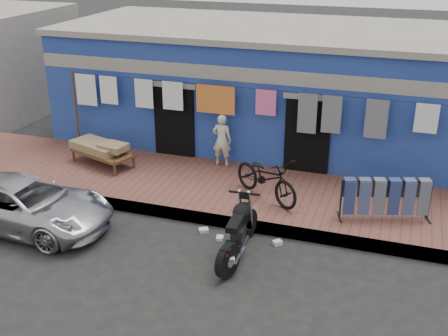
% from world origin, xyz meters
% --- Properties ---
extents(ground, '(80.00, 80.00, 0.00)m').
position_xyz_m(ground, '(0.00, 0.00, 0.00)').
color(ground, black).
rests_on(ground, ground).
extents(sidewalk, '(28.00, 3.00, 0.25)m').
position_xyz_m(sidewalk, '(0.00, 3.00, 0.12)').
color(sidewalk, brown).
rests_on(sidewalk, ground).
extents(curb, '(28.00, 0.10, 0.25)m').
position_xyz_m(curb, '(0.00, 1.55, 0.12)').
color(curb, gray).
rests_on(curb, ground).
extents(building, '(12.20, 5.20, 3.36)m').
position_xyz_m(building, '(-0.00, 6.99, 1.69)').
color(building, navy).
rests_on(building, ground).
extents(clothesline, '(10.06, 0.06, 2.10)m').
position_xyz_m(clothesline, '(-0.46, 4.25, 1.82)').
color(clothesline, brown).
rests_on(clothesline, sidewalk).
extents(car, '(3.84, 1.81, 1.07)m').
position_xyz_m(car, '(-3.79, 0.26, 0.54)').
color(car, silver).
rests_on(car, ground).
extents(seated_person, '(0.51, 0.36, 1.34)m').
position_xyz_m(seated_person, '(-0.80, 4.20, 0.92)').
color(seated_person, beige).
rests_on(seated_person, sidewalk).
extents(bicycle, '(1.97, 1.63, 1.24)m').
position_xyz_m(bicycle, '(0.76, 2.67, 0.87)').
color(bicycle, black).
rests_on(bicycle, sidewalk).
extents(motorcycle, '(0.80, 1.83, 1.14)m').
position_xyz_m(motorcycle, '(0.77, 0.53, 0.57)').
color(motorcycle, black).
rests_on(motorcycle, ground).
extents(charpoy, '(2.29, 1.92, 0.60)m').
position_xyz_m(charpoy, '(-3.68, 3.26, 0.55)').
color(charpoy, brown).
rests_on(charpoy, sidewalk).
extents(jeans_rack, '(2.13, 1.46, 0.92)m').
position_xyz_m(jeans_rack, '(3.32, 2.53, 0.71)').
color(jeans_rack, black).
rests_on(jeans_rack, sidewalk).
extents(litter_a, '(0.24, 0.22, 0.08)m').
position_xyz_m(litter_a, '(-0.18, 1.20, 0.04)').
color(litter_a, silver).
rests_on(litter_a, ground).
extents(litter_b, '(0.22, 0.21, 0.09)m').
position_xyz_m(litter_b, '(1.39, 1.20, 0.04)').
color(litter_b, silver).
rests_on(litter_b, ground).
extents(litter_c, '(0.16, 0.19, 0.07)m').
position_xyz_m(litter_c, '(0.24, 1.02, 0.03)').
color(litter_c, silver).
rests_on(litter_c, ground).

